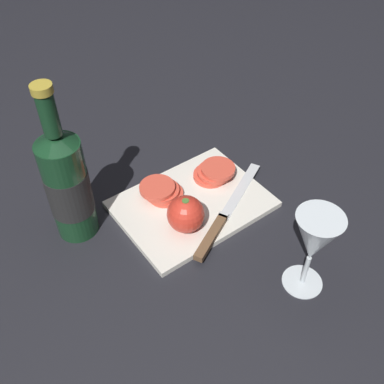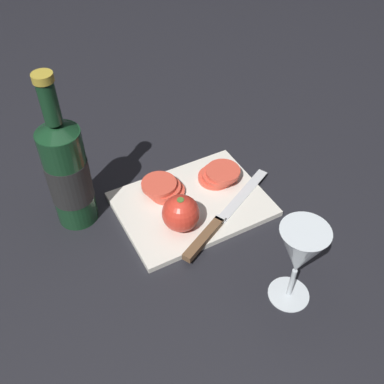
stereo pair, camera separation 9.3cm
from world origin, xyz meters
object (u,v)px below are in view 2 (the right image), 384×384
object	(u,v)px
wine_bottle	(68,173)
tomato_slice_stack_near	(219,174)
knife	(213,228)
tomato_slice_stack_far	(163,188)
whole_tomato	(181,213)
wine_glass	(300,254)

from	to	relation	value
wine_bottle	tomato_slice_stack_near	bearing A→B (deg)	-10.01
knife	tomato_slice_stack_near	xyz separation A→B (m)	(0.09, 0.12, 0.01)
knife	tomato_slice_stack_near	distance (m)	0.15
knife	tomato_slice_stack_far	distance (m)	0.15
wine_bottle	whole_tomato	distance (m)	0.23
knife	tomato_slice_stack_far	world-z (taller)	tomato_slice_stack_far
wine_glass	tomato_slice_stack_far	xyz separation A→B (m)	(-0.09, 0.33, -0.09)
knife	tomato_slice_stack_far	bearing A→B (deg)	78.73
knife	wine_bottle	bearing A→B (deg)	114.35
tomato_slice_stack_near	tomato_slice_stack_far	xyz separation A→B (m)	(-0.13, 0.02, 0.00)
wine_glass	tomato_slice_stack_far	size ratio (longest dim) A/B	1.96
knife	wine_glass	bearing A→B (deg)	-102.14
knife	tomato_slice_stack_far	size ratio (longest dim) A/B	3.13
tomato_slice_stack_near	wine_bottle	bearing A→B (deg)	169.99
wine_glass	tomato_slice_stack_near	xyz separation A→B (m)	(0.04, 0.31, -0.09)
wine_glass	tomato_slice_stack_far	bearing A→B (deg)	105.23
wine_bottle	wine_glass	size ratio (longest dim) A/B	1.89
wine_bottle	wine_glass	bearing A→B (deg)	-53.31
knife	tomato_slice_stack_near	world-z (taller)	tomato_slice_stack_near
wine_glass	whole_tomato	size ratio (longest dim) A/B	2.32
wine_glass	tomato_slice_stack_near	bearing A→B (deg)	83.00
whole_tomato	knife	bearing A→B (deg)	-38.86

